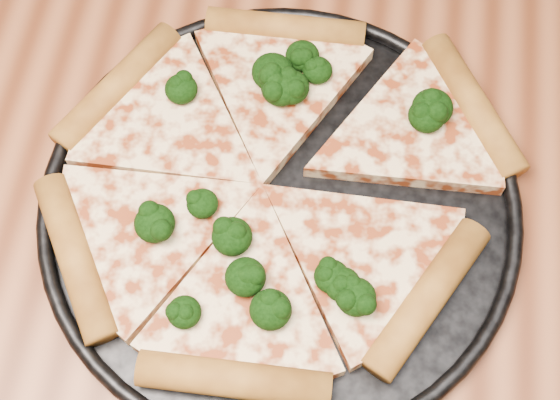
# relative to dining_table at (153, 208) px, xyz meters

# --- Properties ---
(ground) EXTENTS (4.00, 4.00, 0.00)m
(ground) POSITION_rel_dining_table_xyz_m (0.00, 0.00, -0.66)
(ground) COLOR brown
(ground) RESTS_ON ground
(dining_table) EXTENTS (1.20, 0.90, 0.75)m
(dining_table) POSITION_rel_dining_table_xyz_m (0.00, 0.00, 0.00)
(dining_table) COLOR brown
(dining_table) RESTS_ON ground
(pizza_pan) EXTENTS (0.35, 0.35, 0.02)m
(pizza_pan) POSITION_rel_dining_table_xyz_m (0.11, -0.03, 0.10)
(pizza_pan) COLOR black
(pizza_pan) RESTS_ON dining_table
(pizza) EXTENTS (0.35, 0.30, 0.02)m
(pizza) POSITION_rel_dining_table_xyz_m (0.10, -0.01, 0.11)
(pizza) COLOR beige
(pizza) RESTS_ON pizza_pan
(broccoli_florets) EXTENTS (0.21, 0.23, 0.02)m
(broccoli_florets) POSITION_rel_dining_table_xyz_m (0.12, -0.01, 0.12)
(broccoli_florets) COLOR black
(broccoli_florets) RESTS_ON pizza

